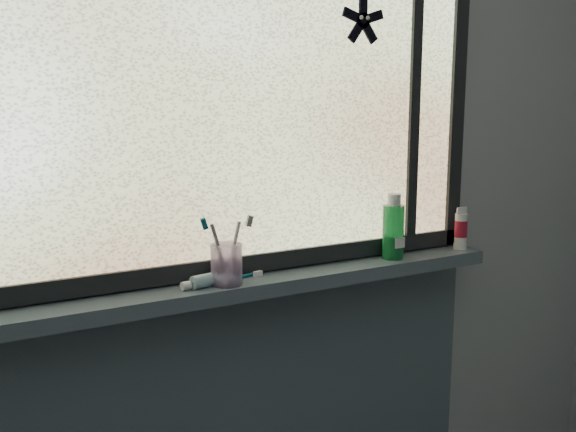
% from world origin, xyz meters
% --- Properties ---
extents(wall_back, '(3.00, 0.01, 2.50)m').
position_xyz_m(wall_back, '(0.00, 1.30, 1.25)').
color(wall_back, '#9EA3A8').
rests_on(wall_back, ground).
extents(windowsill, '(1.62, 0.14, 0.04)m').
position_xyz_m(windowsill, '(0.00, 1.23, 1.00)').
color(windowsill, '#485460').
rests_on(windowsill, wall_back).
extents(window_pane, '(1.50, 0.01, 1.00)m').
position_xyz_m(window_pane, '(0.00, 1.28, 1.53)').
color(window_pane, silver).
rests_on(window_pane, wall_back).
extents(frame_bottom, '(1.60, 0.03, 0.05)m').
position_xyz_m(frame_bottom, '(0.00, 1.28, 1.05)').
color(frame_bottom, black).
rests_on(frame_bottom, windowsill).
extents(frame_right, '(0.05, 0.03, 1.10)m').
position_xyz_m(frame_right, '(0.78, 1.28, 1.53)').
color(frame_right, black).
rests_on(frame_right, wall_back).
extents(frame_mullion, '(0.03, 0.03, 1.00)m').
position_xyz_m(frame_mullion, '(0.60, 1.28, 1.53)').
color(frame_mullion, black).
rests_on(frame_mullion, wall_back).
extents(starfish_sticker, '(0.15, 0.02, 0.15)m').
position_xyz_m(starfish_sticker, '(0.40, 1.27, 1.72)').
color(starfish_sticker, black).
rests_on(starfish_sticker, window_pane).
extents(toothpaste_tube, '(0.20, 0.07, 0.04)m').
position_xyz_m(toothpaste_tube, '(-0.11, 1.21, 1.04)').
color(toothpaste_tube, silver).
rests_on(toothpaste_tube, windowsill).
extents(toothbrush_cup, '(0.10, 0.10, 0.11)m').
position_xyz_m(toothbrush_cup, '(-0.06, 1.21, 1.07)').
color(toothbrush_cup, '#D9ADE4').
rests_on(toothbrush_cup, windowsill).
extents(toothbrush_lying, '(0.20, 0.07, 0.01)m').
position_xyz_m(toothbrush_lying, '(-0.05, 1.23, 1.03)').
color(toothbrush_lying, '#0C5D71').
rests_on(toothbrush_lying, windowsill).
extents(mouthwash_bottle, '(0.07, 0.07, 0.16)m').
position_xyz_m(mouthwash_bottle, '(0.50, 1.22, 1.12)').
color(mouthwash_bottle, '#1C9343').
rests_on(mouthwash_bottle, windowsill).
extents(cream_tube, '(0.04, 0.04, 0.10)m').
position_xyz_m(cream_tube, '(0.77, 1.22, 1.09)').
color(cream_tube, silver).
rests_on(cream_tube, windowsill).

